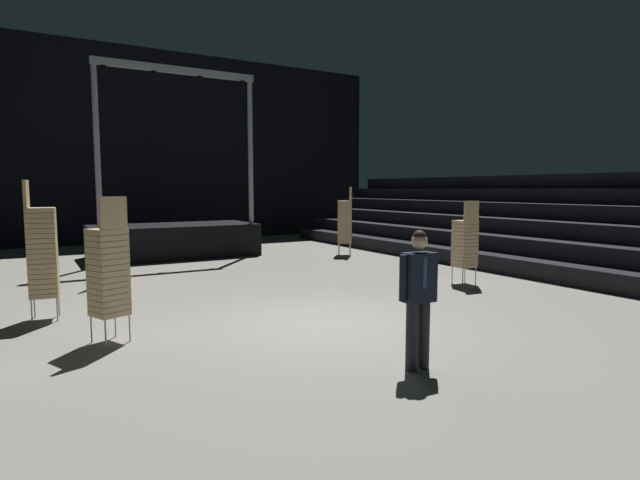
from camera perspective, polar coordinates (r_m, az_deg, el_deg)
name	(u,v)px	position (r m, az deg, el deg)	size (l,w,h in m)	color
ground_plane	(322,325)	(8.66, 0.18, -9.57)	(22.00, 30.00, 0.10)	gray
arena_end_wall	(139,146)	(22.66, -19.75, 9.92)	(22.00, 0.30, 8.00)	black
bleacher_bank_right	(582,222)	(15.38, 27.41, 1.82)	(4.50, 24.00, 2.70)	black
stage_riser	(174,237)	(17.42, -16.10, 0.37)	(5.20, 2.51, 5.93)	black
man_with_tie	(419,291)	(6.37, 11.05, -5.68)	(0.57, 0.25, 1.75)	black
chair_stack_front_left	(115,244)	(12.82, -22.10, -0.45)	(0.60, 0.60, 1.88)	#B2B5BA
chair_stack_front_right	(465,242)	(12.37, 16.00, -0.27)	(0.48, 0.48, 1.96)	#B2B5BA
chair_stack_mid_left	(345,221)	(17.11, 2.81, 2.14)	(0.60, 0.60, 2.31)	#B2B5BA
chair_stack_mid_right	(42,251)	(9.80, -28.80, -1.07)	(0.49, 0.49, 2.39)	#B2B5BA
chair_stack_rear_left	(108,270)	(7.96, -22.71, -3.16)	(0.58, 0.58, 2.14)	#B2B5BA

